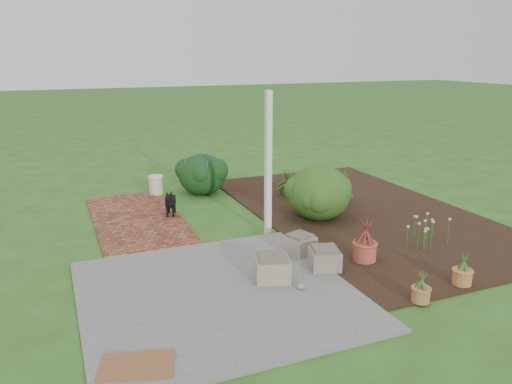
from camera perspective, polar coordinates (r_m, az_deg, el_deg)
name	(u,v)px	position (r m, az deg, el deg)	size (l,w,h in m)	color
ground	(254,238)	(8.66, -0.21, -5.26)	(80.00, 80.00, 0.00)	#30571B
concrete_patio	(217,293)	(6.75, -4.44, -11.45)	(3.50, 3.50, 0.04)	#5F5F5D
brick_path	(137,219)	(9.82, -13.40, -3.01)	(1.60, 3.50, 0.04)	brown
garden_bed	(360,212)	(10.21, 11.79, -2.23)	(4.00, 7.00, 0.03)	black
veranda_post	(268,165)	(8.50, 1.40, 3.14)	(0.10, 0.10, 2.50)	white
stone_trough_near	(325,259)	(7.42, 7.85, -7.62)	(0.42, 0.42, 0.28)	gray
stone_trough_mid	(300,245)	(7.92, 5.02, -6.03)	(0.40, 0.40, 0.27)	#706956
stone_trough_far	(272,269)	(7.01, 1.86, -8.76)	(0.46, 0.46, 0.31)	gray
coir_doormat	(137,365)	(5.45, -13.44, -18.72)	(0.74, 0.47, 0.02)	brown
black_dog	(170,201)	(9.75, -9.77, -1.06)	(0.29, 0.54, 0.48)	black
cream_ceramic_urn	(156,185)	(11.33, -11.36, 0.78)	(0.30, 0.30, 0.40)	beige
evergreen_shrub	(319,191)	(9.55, 7.18, 0.11)	(1.23, 1.23, 1.04)	#113F0F
agapanthus_clump_back	(336,181)	(10.55, 9.14, 1.27)	(1.06, 1.06, 0.95)	#163A0E
agapanthus_clump_front	(290,179)	(11.08, 3.91, 1.55)	(0.83, 0.83, 0.74)	#1A3C11
pink_flower_patch	(422,228)	(8.64, 18.48, -3.97)	(0.87, 0.87, 0.56)	#113D0F
terracotta_pot_bronze	(365,251)	(7.82, 12.32, -6.64)	(0.35, 0.35, 0.29)	#A84B38
terracotta_pot_small_left	(462,277)	(7.46, 22.50, -8.94)	(0.25, 0.25, 0.21)	#B9733E
terracotta_pot_small_right	(421,294)	(6.80, 18.32, -11.06)	(0.23, 0.23, 0.19)	#AC673A
purple_flowering_bush	(202,173)	(11.32, -6.15, 2.14)	(1.09, 1.09, 0.93)	black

